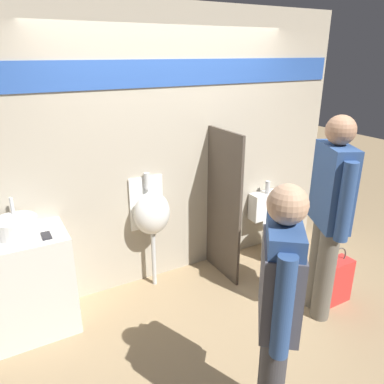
{
  "coord_description": "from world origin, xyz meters",
  "views": [
    {
      "loc": [
        -1.59,
        -2.66,
        2.27
      ],
      "look_at": [
        0.0,
        0.17,
        1.05
      ],
      "focal_mm": 35.0,
      "sensor_mm": 36.0,
      "label": 1
    }
  ],
  "objects_px": {
    "person_with_lanyard": "(329,212)",
    "shopping_bag": "(335,280)",
    "urinal_near_counter": "(151,213)",
    "sink_basin": "(16,226)",
    "cell_phone": "(46,236)",
    "person_in_vest": "(278,300)",
    "toilet": "(276,233)"
  },
  "relations": [
    {
      "from": "cell_phone",
      "to": "person_with_lanyard",
      "type": "relative_size",
      "value": 0.08
    },
    {
      "from": "cell_phone",
      "to": "shopping_bag",
      "type": "relative_size",
      "value": 0.24
    },
    {
      "from": "person_with_lanyard",
      "to": "shopping_bag",
      "type": "xyz_separation_m",
      "value": [
        0.25,
        0.03,
        -0.78
      ]
    },
    {
      "from": "sink_basin",
      "to": "person_in_vest",
      "type": "bearing_deg",
      "value": -55.35
    },
    {
      "from": "urinal_near_counter",
      "to": "person_in_vest",
      "type": "xyz_separation_m",
      "value": [
        0.0,
        -1.8,
        0.16
      ]
    },
    {
      "from": "cell_phone",
      "to": "person_in_vest",
      "type": "relative_size",
      "value": 0.09
    },
    {
      "from": "person_with_lanyard",
      "to": "toilet",
      "type": "bearing_deg",
      "value": 8.33
    },
    {
      "from": "person_in_vest",
      "to": "shopping_bag",
      "type": "xyz_separation_m",
      "value": [
        1.39,
        0.69,
        -0.73
      ]
    },
    {
      "from": "sink_basin",
      "to": "shopping_bag",
      "type": "relative_size",
      "value": 0.57
    },
    {
      "from": "person_in_vest",
      "to": "person_with_lanyard",
      "type": "bearing_deg",
      "value": -21.42
    },
    {
      "from": "cell_phone",
      "to": "shopping_bag",
      "type": "height_order",
      "value": "cell_phone"
    },
    {
      "from": "urinal_near_counter",
      "to": "sink_basin",
      "type": "bearing_deg",
      "value": -176.56
    },
    {
      "from": "cell_phone",
      "to": "person_with_lanyard",
      "type": "distance_m",
      "value": 2.33
    },
    {
      "from": "cell_phone",
      "to": "shopping_bag",
      "type": "xyz_separation_m",
      "value": [
        2.39,
        -0.89,
        -0.68
      ]
    },
    {
      "from": "sink_basin",
      "to": "urinal_near_counter",
      "type": "xyz_separation_m",
      "value": [
        1.19,
        0.07,
        -0.17
      ]
    },
    {
      "from": "urinal_near_counter",
      "to": "person_with_lanyard",
      "type": "distance_m",
      "value": 1.63
    },
    {
      "from": "urinal_near_counter",
      "to": "person_in_vest",
      "type": "distance_m",
      "value": 1.81
    },
    {
      "from": "sink_basin",
      "to": "person_with_lanyard",
      "type": "distance_m",
      "value": 2.57
    },
    {
      "from": "sink_basin",
      "to": "cell_phone",
      "type": "height_order",
      "value": "sink_basin"
    },
    {
      "from": "person_in_vest",
      "to": "person_with_lanyard",
      "type": "relative_size",
      "value": 0.91
    },
    {
      "from": "person_in_vest",
      "to": "urinal_near_counter",
      "type": "bearing_deg",
      "value": 38.67
    },
    {
      "from": "sink_basin",
      "to": "cell_phone",
      "type": "bearing_deg",
      "value": -38.27
    },
    {
      "from": "urinal_near_counter",
      "to": "toilet",
      "type": "bearing_deg",
      "value": -6.99
    },
    {
      "from": "sink_basin",
      "to": "urinal_near_counter",
      "type": "relative_size",
      "value": 0.28
    },
    {
      "from": "cell_phone",
      "to": "person_in_vest",
      "type": "height_order",
      "value": "person_in_vest"
    },
    {
      "from": "person_in_vest",
      "to": "person_with_lanyard",
      "type": "xyz_separation_m",
      "value": [
        1.14,
        0.66,
        0.05
      ]
    },
    {
      "from": "urinal_near_counter",
      "to": "shopping_bag",
      "type": "xyz_separation_m",
      "value": [
        1.39,
        -1.11,
        -0.57
      ]
    },
    {
      "from": "shopping_bag",
      "to": "toilet",
      "type": "bearing_deg",
      "value": 85.5
    },
    {
      "from": "urinal_near_counter",
      "to": "person_with_lanyard",
      "type": "xyz_separation_m",
      "value": [
        1.14,
        -1.14,
        0.21
      ]
    },
    {
      "from": "urinal_near_counter",
      "to": "shopping_bag",
      "type": "bearing_deg",
      "value": -38.6
    },
    {
      "from": "sink_basin",
      "to": "toilet",
      "type": "height_order",
      "value": "sink_basin"
    },
    {
      "from": "person_in_vest",
      "to": "toilet",
      "type": "bearing_deg",
      "value": -3.55
    }
  ]
}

